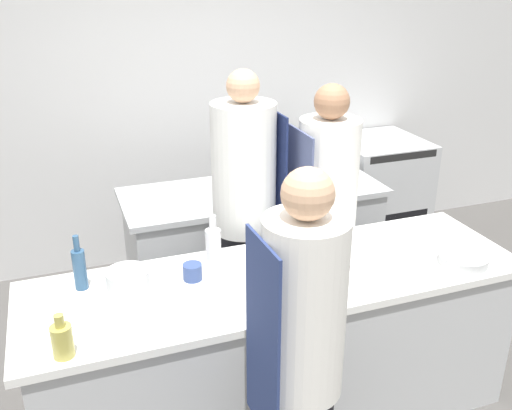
{
  "coord_description": "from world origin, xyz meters",
  "views": [
    {
      "loc": [
        -0.98,
        -2.35,
        2.34
      ],
      "look_at": [
        0.0,
        0.35,
        1.14
      ],
      "focal_mm": 40.0,
      "sensor_mm": 36.0,
      "label": 1
    }
  ],
  "objects": [
    {
      "name": "wall_back",
      "position": [
        0.0,
        2.13,
        1.4
      ],
      "size": [
        8.0,
        0.06,
        2.8
      ],
      "color": "silver",
      "rests_on": "ground_plane"
    },
    {
      "name": "prep_counter",
      "position": [
        0.0,
        0.0,
        0.44
      ],
      "size": [
        2.58,
        0.78,
        0.89
      ],
      "color": "#B7BABC",
      "rests_on": "ground_plane"
    },
    {
      "name": "pass_counter",
      "position": [
        0.28,
        1.19,
        0.44
      ],
      "size": [
        1.84,
        0.73,
        0.89
      ],
      "color": "#B7BABC",
      "rests_on": "ground_plane"
    },
    {
      "name": "oven_range",
      "position": [
        1.63,
        1.71,
        0.48
      ],
      "size": [
        0.73,
        0.74,
        0.97
      ],
      "color": "#B7BABC",
      "rests_on": "ground_plane"
    },
    {
      "name": "chef_at_prep_near",
      "position": [
        -0.19,
        -0.7,
        0.86
      ],
      "size": [
        0.34,
        0.32,
        1.71
      ],
      "rotation": [
        0.0,
        0.0,
        1.6
      ],
      "color": "black",
      "rests_on": "ground_plane"
    },
    {
      "name": "chef_at_stove",
      "position": [
        0.05,
        0.69,
        0.91
      ],
      "size": [
        0.4,
        0.39,
        1.81
      ],
      "rotation": [
        0.0,
        0.0,
        -1.56
      ],
      "color": "black",
      "rests_on": "ground_plane"
    },
    {
      "name": "chef_at_pass_far",
      "position": [
        0.51,
        0.51,
        0.87
      ],
      "size": [
        0.37,
        0.36,
        1.74
      ],
      "rotation": [
        0.0,
        0.0,
        1.57
      ],
      "color": "black",
      "rests_on": "ground_plane"
    },
    {
      "name": "bottle_olive_oil",
      "position": [
        0.09,
        0.07,
        0.97
      ],
      "size": [
        0.07,
        0.07,
        0.2
      ],
      "color": "black",
      "rests_on": "prep_counter"
    },
    {
      "name": "bottle_vinegar",
      "position": [
        -1.06,
        -0.31,
        0.96
      ],
      "size": [
        0.09,
        0.09,
        0.19
      ],
      "color": "#B2A84C",
      "rests_on": "prep_counter"
    },
    {
      "name": "bottle_wine",
      "position": [
        0.07,
        -0.1,
        0.97
      ],
      "size": [
        0.09,
        0.09,
        0.23
      ],
      "color": "#19471E",
      "rests_on": "prep_counter"
    },
    {
      "name": "bottle_cooking_oil",
      "position": [
        0.1,
        -0.22,
        0.98
      ],
      "size": [
        0.07,
        0.07,
        0.23
      ],
      "color": "#5B2319",
      "rests_on": "prep_counter"
    },
    {
      "name": "bottle_sauce",
      "position": [
        -0.29,
        0.2,
        1.0
      ],
      "size": [
        0.08,
        0.08,
        0.29
      ],
      "color": "silver",
      "rests_on": "prep_counter"
    },
    {
      "name": "bottle_water",
      "position": [
        -0.96,
        0.21,
        1.0
      ],
      "size": [
        0.06,
        0.06,
        0.28
      ],
      "color": "#2D5175",
      "rests_on": "prep_counter"
    },
    {
      "name": "bowl_mixing_large",
      "position": [
        -0.74,
        0.16,
        0.93
      ],
      "size": [
        0.21,
        0.21,
        0.08
      ],
      "color": "#B7BABC",
      "rests_on": "prep_counter"
    },
    {
      "name": "bowl_prep_small",
      "position": [
        0.96,
        -0.22,
        0.91
      ],
      "size": [
        0.26,
        0.26,
        0.05
      ],
      "color": "#B7BABC",
      "rests_on": "prep_counter"
    },
    {
      "name": "cup",
      "position": [
        -0.43,
        0.11,
        0.93
      ],
      "size": [
        0.1,
        0.1,
        0.08
      ],
      "color": "#33477F",
      "rests_on": "prep_counter"
    },
    {
      "name": "cutting_board",
      "position": [
        0.58,
        -0.08,
        0.89
      ],
      "size": [
        0.4,
        0.22,
        0.01
      ],
      "color": "white",
      "rests_on": "prep_counter"
    },
    {
      "name": "stockpot",
      "position": [
        0.23,
        1.26,
        1.0
      ],
      "size": [
        0.27,
        0.27,
        0.22
      ],
      "color": "#B7BABC",
      "rests_on": "pass_counter"
    }
  ]
}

